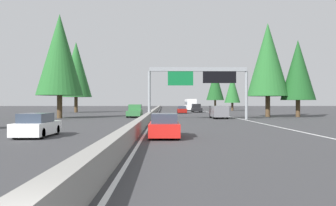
{
  "coord_description": "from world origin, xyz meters",
  "views": [
    {
      "loc": [
        -3.09,
        -1.54,
        2.13
      ],
      "look_at": [
        67.99,
        -2.39,
        2.06
      ],
      "focal_mm": 37.31,
      "sensor_mm": 36.0,
      "label": 1
    }
  ],
  "objects_px": {
    "conifer_right_mid": "(268,60)",
    "conifer_right_far": "(232,89)",
    "sedan_mid_right": "(182,110)",
    "bus_far_center": "(190,104)",
    "oncoming_far": "(37,126)",
    "conifer_right_distant": "(215,85)",
    "oncoming_near": "(135,111)",
    "conifer_right_near": "(298,70)",
    "pickup_distant_b": "(196,108)",
    "sedan_near_right": "(188,107)",
    "sedan_near_center": "(164,126)",
    "sign_gantry_overhead": "(199,78)",
    "conifer_left_near": "(60,55)",
    "minivan_mid_left": "(219,111)",
    "conifer_left_mid": "(76,69)"
  },
  "relations": [
    {
      "from": "sign_gantry_overhead",
      "to": "conifer_right_near",
      "type": "distance_m",
      "value": 17.29
    },
    {
      "from": "minivan_mid_left",
      "to": "conifer_right_far",
      "type": "xyz_separation_m",
      "value": [
        46.38,
        -11.0,
        4.85
      ]
    },
    {
      "from": "sedan_mid_right",
      "to": "oncoming_far",
      "type": "xyz_separation_m",
      "value": [
        -47.97,
        11.56,
        0.0
      ]
    },
    {
      "from": "sign_gantry_overhead",
      "to": "oncoming_near",
      "type": "distance_m",
      "value": 12.18
    },
    {
      "from": "minivan_mid_left",
      "to": "bus_far_center",
      "type": "xyz_separation_m",
      "value": [
        51.23,
        -0.09,
        0.77
      ]
    },
    {
      "from": "conifer_right_mid",
      "to": "conifer_left_near",
      "type": "height_order",
      "value": "conifer_left_near"
    },
    {
      "from": "sedan_mid_right",
      "to": "pickup_distant_b",
      "type": "height_order",
      "value": "pickup_distant_b"
    },
    {
      "from": "sedan_mid_right",
      "to": "pickup_distant_b",
      "type": "xyz_separation_m",
      "value": [
        7.29,
        -3.6,
        0.23
      ]
    },
    {
      "from": "sedan_near_center",
      "to": "oncoming_near",
      "type": "distance_m",
      "value": 30.23
    },
    {
      "from": "sedan_mid_right",
      "to": "bus_far_center",
      "type": "bearing_deg",
      "value": -7.76
    },
    {
      "from": "conifer_left_near",
      "to": "conifer_right_near",
      "type": "bearing_deg",
      "value": -83.41
    },
    {
      "from": "sedan_near_center",
      "to": "conifer_right_distant",
      "type": "distance_m",
      "value": 99.5
    },
    {
      "from": "conifer_right_mid",
      "to": "conifer_right_far",
      "type": "xyz_separation_m",
      "value": [
        40.9,
        -2.71,
        -2.82
      ]
    },
    {
      "from": "conifer_right_near",
      "to": "sedan_mid_right",
      "type": "bearing_deg",
      "value": 41.78
    },
    {
      "from": "sedan_mid_right",
      "to": "bus_far_center",
      "type": "relative_size",
      "value": 0.38
    },
    {
      "from": "sign_gantry_overhead",
      "to": "conifer_right_distant",
      "type": "bearing_deg",
      "value": -9.89
    },
    {
      "from": "pickup_distant_b",
      "to": "sedan_near_center",
      "type": "bearing_deg",
      "value": 172.65
    },
    {
      "from": "pickup_distant_b",
      "to": "conifer_right_near",
      "type": "distance_m",
      "value": 29.19
    },
    {
      "from": "bus_far_center",
      "to": "conifer_left_mid",
      "type": "xyz_separation_m",
      "value": [
        -22.14,
        26.58,
        7.62
      ]
    },
    {
      "from": "conifer_right_far",
      "to": "sedan_near_right",
      "type": "bearing_deg",
      "value": 33.29
    },
    {
      "from": "sedan_near_right",
      "to": "pickup_distant_b",
      "type": "distance_m",
      "value": 32.61
    },
    {
      "from": "oncoming_far",
      "to": "sign_gantry_overhead",
      "type": "bearing_deg",
      "value": 150.68
    },
    {
      "from": "oncoming_far",
      "to": "conifer_right_far",
      "type": "height_order",
      "value": "conifer_right_far"
    },
    {
      "from": "minivan_mid_left",
      "to": "sedan_mid_right",
      "type": "relative_size",
      "value": 1.14
    },
    {
      "from": "bus_far_center",
      "to": "oncoming_far",
      "type": "relative_size",
      "value": 2.61
    },
    {
      "from": "sedan_near_right",
      "to": "conifer_right_distant",
      "type": "xyz_separation_m",
      "value": [
        9.28,
        -9.99,
        7.64
      ]
    },
    {
      "from": "bus_far_center",
      "to": "sign_gantry_overhead",
      "type": "bearing_deg",
      "value": 176.85
    },
    {
      "from": "conifer_right_far",
      "to": "pickup_distant_b",
      "type": "bearing_deg",
      "value": 145.32
    },
    {
      "from": "sign_gantry_overhead",
      "to": "oncoming_near",
      "type": "bearing_deg",
      "value": 50.26
    },
    {
      "from": "conifer_right_far",
      "to": "oncoming_near",
      "type": "bearing_deg",
      "value": 151.65
    },
    {
      "from": "minivan_mid_left",
      "to": "conifer_left_near",
      "type": "xyz_separation_m",
      "value": [
        0.73,
        21.59,
        7.71
      ]
    },
    {
      "from": "pickup_distant_b",
      "to": "conifer_left_near",
      "type": "bearing_deg",
      "value": 144.02
    },
    {
      "from": "conifer_right_distant",
      "to": "oncoming_near",
      "type": "bearing_deg",
      "value": 162.14
    },
    {
      "from": "conifer_right_near",
      "to": "conifer_right_mid",
      "type": "distance_m",
      "value": 4.64
    },
    {
      "from": "pickup_distant_b",
      "to": "conifer_left_mid",
      "type": "height_order",
      "value": "conifer_left_mid"
    },
    {
      "from": "pickup_distant_b",
      "to": "oncoming_far",
      "type": "height_order",
      "value": "pickup_distant_b"
    },
    {
      "from": "oncoming_near",
      "to": "conifer_right_mid",
      "type": "relative_size",
      "value": 0.4
    },
    {
      "from": "bus_far_center",
      "to": "conifer_right_near",
      "type": "bearing_deg",
      "value": -165.0
    },
    {
      "from": "sedan_near_center",
      "to": "sedan_mid_right",
      "type": "distance_m",
      "value": 48.61
    },
    {
      "from": "minivan_mid_left",
      "to": "conifer_right_distant",
      "type": "xyz_separation_m",
      "value": [
        72.12,
        -10.18,
        7.37
      ]
    },
    {
      "from": "sedan_mid_right",
      "to": "conifer_right_mid",
      "type": "bearing_deg",
      "value": -145.37
    },
    {
      "from": "oncoming_near",
      "to": "conifer_right_mid",
      "type": "xyz_separation_m",
      "value": [
        1.09,
        -19.94,
        7.71
      ]
    },
    {
      "from": "oncoming_far",
      "to": "conifer_right_distant",
      "type": "bearing_deg",
      "value": 165.29
    },
    {
      "from": "sign_gantry_overhead",
      "to": "bus_far_center",
      "type": "relative_size",
      "value": 1.1
    },
    {
      "from": "oncoming_near",
      "to": "conifer_right_far",
      "type": "relative_size",
      "value": 0.59
    },
    {
      "from": "conifer_right_mid",
      "to": "conifer_left_mid",
      "type": "height_order",
      "value": "conifer_left_mid"
    },
    {
      "from": "minivan_mid_left",
      "to": "sedan_mid_right",
      "type": "xyz_separation_m",
      "value": [
        22.95,
        3.77,
        -0.27
      ]
    },
    {
      "from": "sedan_near_right",
      "to": "conifer_right_near",
      "type": "distance_m",
      "value": 59.8
    },
    {
      "from": "sign_gantry_overhead",
      "to": "sedan_mid_right",
      "type": "xyz_separation_m",
      "value": [
        25.83,
        0.87,
        -4.57
      ]
    },
    {
      "from": "sedan_near_center",
      "to": "pickup_distant_b",
      "type": "relative_size",
      "value": 0.79
    }
  ]
}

